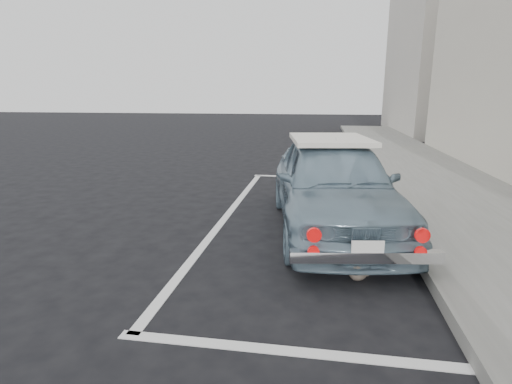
% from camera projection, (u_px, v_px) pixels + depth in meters
% --- Properties ---
extents(ground, '(80.00, 80.00, 0.00)m').
position_uv_depth(ground, '(247.00, 314.00, 3.72)').
color(ground, black).
rests_on(ground, ground).
extents(building_far, '(3.50, 10.00, 8.00)m').
position_uv_depth(building_far, '(434.00, 56.00, 20.97)').
color(building_far, beige).
rests_on(building_far, ground).
extents(pline_rear, '(3.00, 0.12, 0.01)m').
position_uv_depth(pline_rear, '(297.00, 352.00, 3.17)').
color(pline_rear, silver).
rests_on(pline_rear, ground).
extents(pline_front, '(3.00, 0.12, 0.01)m').
position_uv_depth(pline_front, '(314.00, 177.00, 9.88)').
color(pline_front, silver).
rests_on(pline_front, ground).
extents(pline_side, '(0.12, 7.00, 0.01)m').
position_uv_depth(pline_side, '(227.00, 216.00, 6.74)').
color(pline_side, silver).
rests_on(pline_side, ground).
extents(retro_coupe, '(2.24, 4.29, 1.39)m').
position_uv_depth(retro_coupe, '(333.00, 184.00, 5.95)').
color(retro_coupe, '#728D9E').
rests_on(retro_coupe, ground).
extents(cat, '(0.30, 0.47, 0.26)m').
position_uv_depth(cat, '(358.00, 269.00, 4.39)').
color(cat, '#706155').
rests_on(cat, ground).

